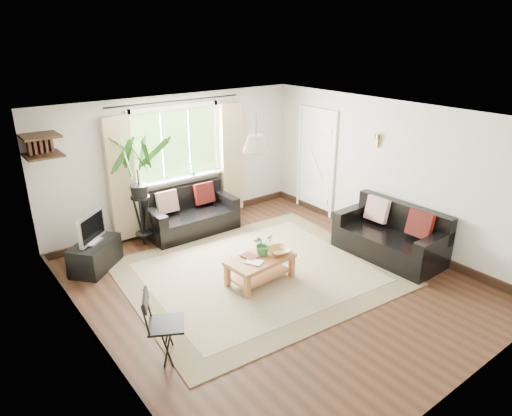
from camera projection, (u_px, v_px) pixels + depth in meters
floor at (273, 283)px, 6.62m from camera, size 5.50×5.50×0.00m
ceiling at (275, 118)px, 5.74m from camera, size 5.50×5.50×0.00m
wall_back at (177, 162)px, 8.21m from camera, size 5.00×0.02×2.40m
wall_front at (466, 293)px, 4.14m from camera, size 5.00×0.02×2.40m
wall_left at (90, 259)px, 4.76m from camera, size 0.02×5.50×2.40m
wall_right at (390, 173)px, 7.59m from camera, size 0.02×5.50×2.40m
rug at (258, 273)px, 6.88m from camera, size 4.02×3.52×0.02m
window at (177, 144)px, 8.05m from camera, size 2.50×0.16×2.16m
door at (316, 163)px, 8.90m from camera, size 0.06×0.96×2.06m
corner_shelf at (41, 146)px, 6.50m from camera, size 0.50×0.50×0.34m
pendant_lamp at (256, 139)px, 6.16m from camera, size 0.36×0.36×0.54m
wall_sconce at (376, 139)px, 7.57m from camera, size 0.12×0.12×0.28m
sofa_back at (191, 213)px, 8.16m from camera, size 1.61×0.82×0.75m
sofa_right at (390, 234)px, 7.26m from camera, size 1.72×0.89×0.80m
coffee_table at (260, 270)px, 6.58m from camera, size 1.01×0.61×0.40m
table_plant at (263, 244)px, 6.53m from camera, size 0.34×0.31×0.33m
bowl at (279, 251)px, 6.61m from camera, size 0.36×0.36×0.08m
book_a at (251, 265)px, 6.29m from camera, size 0.26×0.29×0.02m
book_b at (245, 258)px, 6.46m from camera, size 0.21×0.27×0.02m
tv_stand at (95, 255)px, 6.95m from camera, size 0.93×0.89×0.44m
tv at (91, 227)px, 6.78m from camera, size 0.62×0.57×0.49m
palm_stand at (140, 192)px, 7.46m from camera, size 0.92×0.92×1.89m
folding_chair at (166, 326)px, 4.99m from camera, size 0.58×0.58×0.82m
sill_plant at (193, 169)px, 8.31m from camera, size 0.14×0.10×0.27m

